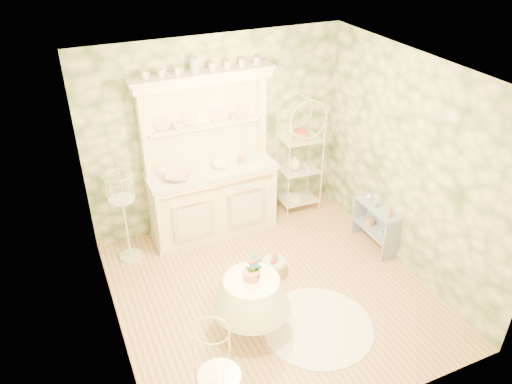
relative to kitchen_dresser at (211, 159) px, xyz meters
name	(u,v)px	position (x,y,z in m)	size (l,w,h in m)	color
floor	(273,292)	(0.20, -1.52, -1.15)	(3.60, 3.60, 0.00)	tan
ceiling	(278,75)	(0.20, -1.52, 1.56)	(3.60, 3.60, 0.00)	white
wall_left	(105,238)	(-1.60, -1.52, 0.21)	(3.60, 3.60, 0.00)	beige
wall_right	(409,166)	(2.00, -1.52, 0.21)	(3.60, 3.60, 0.00)	beige
wall_back	(217,135)	(0.20, 0.28, 0.21)	(3.60, 3.60, 0.00)	beige
wall_front	(374,306)	(0.20, -3.32, 0.21)	(3.60, 3.60, 0.00)	beige
kitchen_dresser	(211,159)	(0.00, 0.00, 0.00)	(1.87, 0.61, 2.29)	white
bakers_rack	(300,159)	(1.39, 0.08, -0.31)	(0.52, 0.37, 1.66)	white
side_shelf	(375,228)	(1.88, -1.21, -0.86)	(0.25, 0.67, 0.57)	#8294B3
round_table	(252,307)	(-0.27, -1.96, -0.81)	(0.62, 0.62, 0.68)	white
cafe_chair	(219,375)	(-0.94, -2.76, -0.68)	(0.42, 0.42, 0.93)	white
birdcage_stand	(124,210)	(-1.23, -0.13, -0.39)	(0.35, 0.35, 1.50)	white
floor_basket	(274,266)	(0.37, -1.20, -1.03)	(0.37, 0.37, 0.24)	tan
lace_rug	(317,326)	(0.42, -2.23, -1.14)	(1.25, 1.25, 0.01)	white
bowl_floral	(178,178)	(-0.48, -0.10, -0.13)	(0.34, 0.34, 0.08)	white
bowl_white	(221,167)	(0.13, -0.01, -0.13)	(0.23, 0.23, 0.07)	white
cup_left	(177,127)	(-0.37, 0.16, 0.47)	(0.12, 0.12, 0.09)	white
cup_right	(233,118)	(0.39, 0.16, 0.47)	(0.11, 0.11, 0.10)	white
potted_geranium	(255,271)	(-0.25, -1.99, -0.30)	(0.17, 0.12, 0.32)	#3F7238
bottle_amber	(390,212)	(1.88, -1.45, -0.46)	(0.06, 0.06, 0.16)	#AC7E46
bottle_blue	(376,204)	(1.85, -1.19, -0.49)	(0.05, 0.05, 0.11)	#75A0C5
bottle_glass	(369,197)	(1.88, -0.99, -0.50)	(0.07, 0.07, 0.09)	silver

